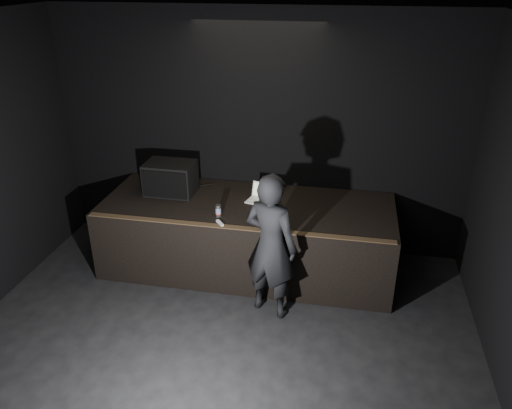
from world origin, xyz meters
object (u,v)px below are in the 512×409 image
at_px(stage_riser, 247,236).
at_px(laptop, 261,196).
at_px(stage_monitor, 170,178).
at_px(beer_can, 218,211).
at_px(person, 271,246).

xyz_separation_m(stage_riser, laptop, (0.16, 0.14, 0.56)).
xyz_separation_m(stage_monitor, laptop, (1.31, -0.00, -0.17)).
bearing_deg(stage_monitor, beer_can, -34.65).
distance_m(stage_monitor, person, 1.99).
distance_m(beer_can, person, 0.92).
bearing_deg(beer_can, stage_riser, 58.60).
xyz_separation_m(stage_riser, person, (0.49, -0.95, 0.43)).
relative_size(laptop, beer_can, 2.31).
height_order(stage_riser, beer_can, beer_can).
height_order(stage_monitor, person, person).
relative_size(stage_riser, beer_can, 23.46).
height_order(stage_riser, person, person).
distance_m(stage_riser, person, 1.15).
bearing_deg(person, laptop, -52.97).
height_order(stage_riser, laptop, laptop).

